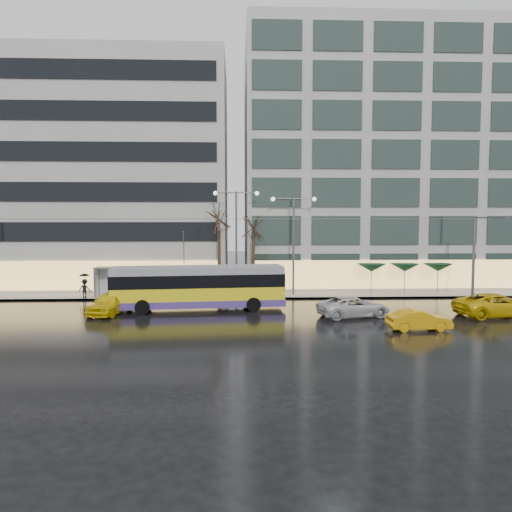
{
  "coord_description": "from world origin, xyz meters",
  "views": [
    {
      "loc": [
        1.95,
        -32.58,
        6.89
      ],
      "look_at": [
        3.48,
        5.0,
        3.99
      ],
      "focal_mm": 35.0,
      "sensor_mm": 36.0,
      "label": 1
    }
  ],
  "objects": [
    {
      "name": "parasol_c",
      "position": [
        20.0,
        11.0,
        2.45
      ],
      "size": [
        2.5,
        2.5,
        2.65
      ],
      "color": "#595B60",
      "rests_on": "sidewalk"
    },
    {
      "name": "pedestrian_a",
      "position": [
        -8.1,
        9.4,
        1.59
      ],
      "size": [
        1.13,
        1.15,
        2.19
      ],
      "color": "black",
      "rests_on": "sidewalk"
    },
    {
      "name": "building_left",
      "position": [
        -16.0,
        19.0,
        11.15
      ],
      "size": [
        34.0,
        14.0,
        22.0
      ],
      "primitive_type": "cube",
      "color": "#A09E99",
      "rests_on": "sidewalk"
    },
    {
      "name": "taxi_c",
      "position": [
        20.13,
        1.08,
        0.81
      ],
      "size": [
        6.12,
        3.44,
        1.61
      ],
      "primitive_type": "imported",
      "rotation": [
        0.0,
        0.0,
        1.71
      ],
      "color": "#DDB70B",
      "rests_on": "ground"
    },
    {
      "name": "ground",
      "position": [
        0.0,
        0.0,
        0.0
      ],
      "size": [
        140.0,
        140.0,
        0.0
      ],
      "primitive_type": "plane",
      "color": "black",
      "rests_on": "ground"
    },
    {
      "name": "sedan_silver",
      "position": [
        10.14,
        1.37,
        0.71
      ],
      "size": [
        5.49,
        3.48,
        1.41
      ],
      "primitive_type": "imported",
      "rotation": [
        0.0,
        0.0,
        1.81
      ],
      "color": "silver",
      "rests_on": "ground"
    },
    {
      "name": "parasol_b",
      "position": [
        17.0,
        11.0,
        2.45
      ],
      "size": [
        2.5,
        2.5,
        2.65
      ],
      "color": "#595B60",
      "rests_on": "sidewalk"
    },
    {
      "name": "building_right",
      "position": [
        19.0,
        19.0,
        12.65
      ],
      "size": [
        32.0,
        14.0,
        25.0
      ],
      "primitive_type": "cube",
      "color": "#A09E99",
      "rests_on": "sidewalk"
    },
    {
      "name": "taxi_a",
      "position": [
        -7.03,
        3.12,
        0.81
      ],
      "size": [
        2.91,
        5.05,
        1.62
      ],
      "primitive_type": "imported",
      "rotation": [
        0.0,
        0.0,
        -0.22
      ],
      "color": "yellow",
      "rests_on": "ground"
    },
    {
      "name": "street_lamp_far",
      "position": [
        7.0,
        10.8,
        5.71
      ],
      "size": [
        3.96,
        0.36,
        8.53
      ],
      "color": "#595B60",
      "rests_on": "sidewalk"
    },
    {
      "name": "pedestrian_b",
      "position": [
        -6.25,
        9.8,
        1.03
      ],
      "size": [
        0.9,
        0.72,
        1.76
      ],
      "color": "black",
      "rests_on": "sidewalk"
    },
    {
      "name": "trolleybus",
      "position": [
        -0.86,
        4.48,
        1.6
      ],
      "size": [
        12.92,
        5.3,
        5.91
      ],
      "color": "yellow",
      "rests_on": "ground"
    },
    {
      "name": "tree_b",
      "position": [
        3.5,
        11.2,
        6.4
      ],
      "size": [
        3.2,
        3.2,
        7.7
      ],
      "color": "black",
      "rests_on": "sidewalk"
    },
    {
      "name": "catenary",
      "position": [
        1.0,
        7.94,
        4.25
      ],
      "size": [
        42.24,
        5.12,
        7.0
      ],
      "color": "#595B60",
      "rests_on": "ground"
    },
    {
      "name": "tree_a",
      "position": [
        0.5,
        11.0,
        7.09
      ],
      "size": [
        3.2,
        3.2,
        8.4
      ],
      "color": "black",
      "rests_on": "sidewalk"
    },
    {
      "name": "pedestrian_c",
      "position": [
        -10.72,
        9.41,
        1.26
      ],
      "size": [
        1.11,
        0.92,
        2.11
      ],
      "color": "black",
      "rests_on": "sidewalk"
    },
    {
      "name": "kerb",
      "position": [
        2.0,
        9.05,
        0.07
      ],
      "size": [
        80.0,
        0.1,
        0.15
      ],
      "primitive_type": "cube",
      "color": "slate",
      "rests_on": "ground"
    },
    {
      "name": "sidewalk",
      "position": [
        2.0,
        14.0,
        0.07
      ],
      "size": [
        80.0,
        10.0,
        0.15
      ],
      "primitive_type": "cube",
      "color": "gray",
      "rests_on": "ground"
    },
    {
      "name": "parasol_a",
      "position": [
        14.0,
        11.0,
        2.45
      ],
      "size": [
        2.5,
        2.5,
        2.65
      ],
      "color": "#595B60",
      "rests_on": "sidewalk"
    },
    {
      "name": "taxi_b",
      "position": [
        13.15,
        -2.89,
        0.63
      ],
      "size": [
        3.93,
        1.57,
        1.27
      ],
      "primitive_type": "imported",
      "rotation": [
        0.0,
        0.0,
        1.63
      ],
      "color": "orange",
      "rests_on": "ground"
    },
    {
      "name": "street_lamp_near",
      "position": [
        2.0,
        10.8,
        5.99
      ],
      "size": [
        3.96,
        0.36,
        9.03
      ],
      "color": "#595B60",
      "rests_on": "sidewalk"
    },
    {
      "name": "bus_shelter",
      "position": [
        -8.38,
        10.69,
        1.96
      ],
      "size": [
        4.2,
        1.6,
        2.51
      ],
      "color": "#595B60",
      "rests_on": "sidewalk"
    }
  ]
}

